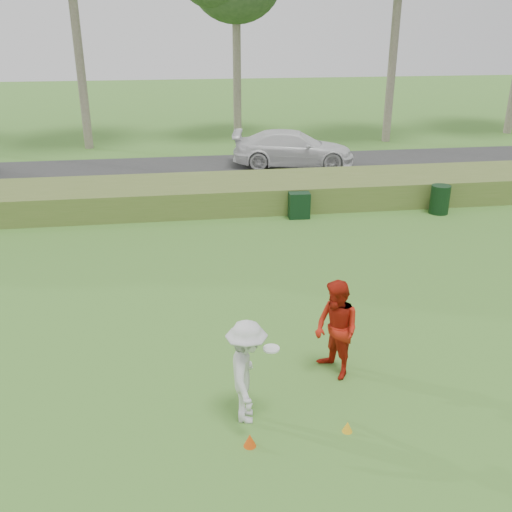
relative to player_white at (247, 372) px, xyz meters
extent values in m
plane|color=#3B7627|center=(0.73, -0.09, -0.91)|extent=(120.00, 120.00, 0.00)
cube|color=#526A2A|center=(0.73, 11.91, -0.46)|extent=(80.00, 3.00, 0.90)
cube|color=#2D2D2D|center=(0.73, 16.91, -0.88)|extent=(80.00, 6.00, 0.06)
cylinder|color=gray|center=(2.73, 24.41, 4.84)|extent=(0.44, 0.44, 11.50)
cylinder|color=gray|center=(10.73, 22.41, 6.09)|extent=(0.44, 0.44, 14.00)
imported|color=silver|center=(0.00, 0.00, 0.00)|extent=(0.84, 1.26, 1.81)
cylinder|color=white|center=(0.40, 0.00, 0.40)|extent=(0.27, 0.27, 0.03)
imported|color=#B11D0F|center=(1.80, 1.05, 0.04)|extent=(1.00, 1.12, 1.89)
cone|color=#E4490C|center=(-0.05, -0.69, -0.80)|extent=(0.20, 0.20, 0.22)
cone|color=yellow|center=(1.56, -0.59, -0.81)|extent=(0.17, 0.17, 0.19)
cube|color=black|center=(3.12, 10.15, -0.47)|extent=(0.71, 0.46, 0.87)
cylinder|color=black|center=(8.02, 9.93, -0.42)|extent=(0.86, 0.86, 0.98)
imported|color=white|center=(4.41, 17.27, -0.06)|extent=(5.72, 3.13, 1.57)
camera|label=1|loc=(-1.00, -7.75, 5.28)|focal=40.00mm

